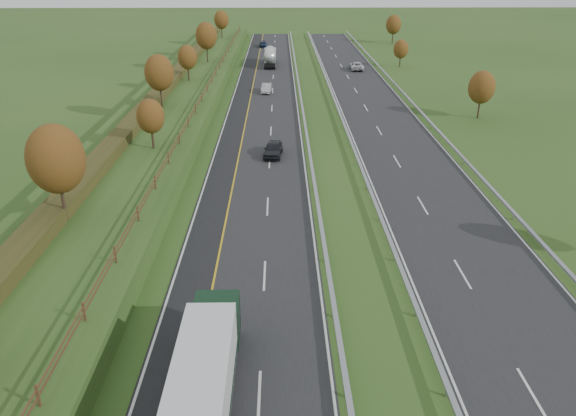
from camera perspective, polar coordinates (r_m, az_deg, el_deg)
name	(u,v)px	position (r m, az deg, el deg)	size (l,w,h in m)	color
ground	(325,140)	(69.42, 3.83, 6.88)	(400.00, 400.00, 0.00)	#2C4D1B
near_carriageway	(261,129)	(74.02, -2.72, 8.02)	(10.50, 200.00, 0.04)	black
far_carriageway	(387,128)	(75.32, 10.05, 7.96)	(10.50, 200.00, 0.04)	black
hard_shoulder	(233,129)	(74.23, -5.64, 7.98)	(3.00, 200.00, 0.04)	black
lane_markings	(310,129)	(73.97, 2.29, 8.04)	(26.75, 200.00, 0.01)	silver
embankment_left	(161,122)	(75.30, -12.78, 8.51)	(12.00, 200.00, 2.00)	#2C4D1B
hedge_left	(144,110)	(75.35, -14.40, 9.58)	(2.20, 180.00, 1.10)	#2F3315
fence_left	(194,110)	(73.69, -9.49, 9.83)	(0.12, 189.06, 1.20)	#422B19
median_barrier_near	(305,124)	(73.89, 1.74, 8.49)	(0.32, 200.00, 0.71)	#95979D
median_barrier_far	(344,124)	(74.30, 5.72, 8.46)	(0.32, 200.00, 0.71)	#95979D
outer_barrier_far	(432,124)	(76.46, 14.40, 8.28)	(0.32, 200.00, 0.71)	#95979D
trees_left	(154,86)	(70.79, -13.41, 11.96)	(6.64, 164.30, 7.66)	#2D2116
trees_far	(435,59)	(105.25, 14.70, 14.47)	(8.45, 118.60, 7.12)	#2D2116
box_lorry	(200,404)	(26.69, -8.93, -19.11)	(2.58, 16.28, 4.06)	black
road_tanker	(270,56)	(120.34, -1.84, 15.18)	(2.40, 11.22, 3.46)	silver
car_dark_near	(273,149)	(63.31, -1.52, 6.02)	(1.90, 4.73, 1.61)	black
car_silver_mid	(267,88)	(94.95, -2.20, 12.09)	(1.51, 4.33, 1.43)	#A6A7AB
car_small_far	(263,44)	(146.13, -2.54, 16.29)	(1.84, 4.54, 1.32)	#121E3A
car_oncoming	(357,66)	(115.82, 6.98, 14.15)	(2.56, 5.56, 1.54)	silver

